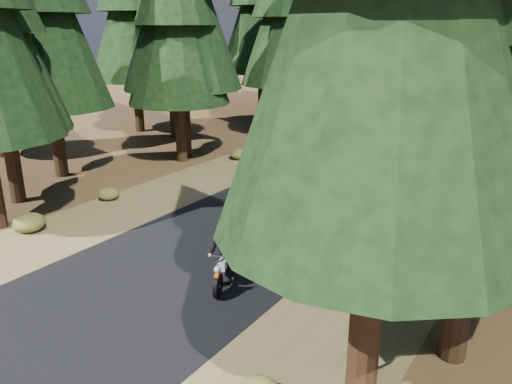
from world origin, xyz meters
TOP-DOWN VIEW (x-y plane):
  - ground at (0.00, 0.00)m, footprint 120.00×120.00m
  - road at (0.00, 5.00)m, footprint 6.00×100.00m
  - shoulder_l at (-4.60, 5.00)m, footprint 3.20×100.00m
  - shoulder_r at (4.60, 5.00)m, footprint 3.20×100.00m
  - understory_shrubs at (2.01, 5.32)m, footprint 13.42×30.10m
  - rider_lead at (1.52, -2.15)m, footprint 1.16×1.84m
  - rider_follow at (-1.71, 4.36)m, footprint 0.54×1.74m

SIDE VIEW (x-z plane):
  - ground at x=0.00m, z-range 0.00..0.00m
  - shoulder_l at x=-4.60m, z-range 0.00..0.01m
  - shoulder_r at x=4.60m, z-range 0.00..0.01m
  - road at x=0.00m, z-range 0.00..0.01m
  - understory_shrubs at x=2.01m, z-range -0.03..0.55m
  - rider_follow at x=-1.71m, z-range -0.25..1.29m
  - rider_lead at x=1.52m, z-range -0.26..1.32m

